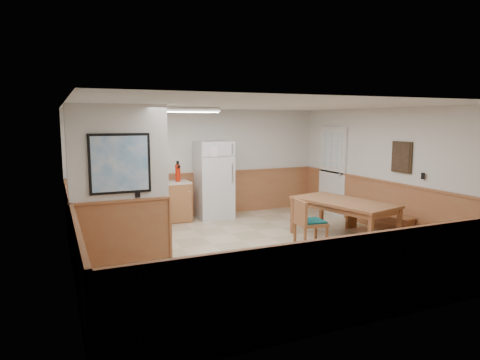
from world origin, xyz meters
name	(u,v)px	position (x,y,z in m)	size (l,w,h in m)	color
ground	(256,249)	(0.00, 0.00, 0.00)	(6.00, 6.00, 0.00)	tan
ceiling	(256,105)	(0.00, 0.00, 2.50)	(6.00, 6.00, 0.02)	silver
back_wall	(200,163)	(0.00, 3.00, 1.25)	(6.00, 0.02, 2.50)	silver
right_wall	(391,171)	(3.00, 0.00, 1.25)	(0.02, 6.00, 2.50)	silver
left_wall	(69,191)	(-3.00, 0.00, 1.25)	(0.02, 6.00, 2.50)	silver
wainscot_back	(201,195)	(0.00, 2.98, 0.50)	(6.00, 0.04, 1.00)	#9C653E
wainscot_right	(388,208)	(2.98, 0.00, 0.50)	(0.04, 6.00, 1.00)	#9C653E
wainscot_left	(73,241)	(-2.98, 0.00, 0.50)	(0.04, 6.00, 1.00)	#9C653E
partition_wall	(120,187)	(-2.25, 0.19, 1.23)	(1.50, 0.20, 2.50)	silver
kitchen_counter	(153,202)	(-1.21, 2.68, 0.46)	(2.20, 0.61, 1.00)	#946234
exterior_door	(332,171)	(2.96, 1.90, 1.05)	(0.07, 1.02, 2.15)	silver
kitchen_window	(107,153)	(-2.10, 2.98, 1.55)	(0.80, 0.04, 1.00)	silver
wall_painting	(402,157)	(2.97, -0.30, 1.55)	(0.04, 0.50, 0.60)	#332414
fluorescent_fixture	(188,110)	(-0.80, 1.30, 2.45)	(1.20, 0.30, 0.09)	silver
refrigerator	(214,180)	(0.20, 2.63, 0.89)	(0.79, 0.72, 1.78)	silver
dining_table	(344,205)	(1.79, -0.09, 0.66)	(1.42, 2.12, 0.75)	brown
dining_bench	(378,218)	(2.65, -0.10, 0.34)	(0.60, 1.48, 0.45)	brown
dining_chair	(306,220)	(0.90, -0.20, 0.49)	(0.72, 0.53, 0.85)	brown
fire_extinguisher	(178,172)	(-0.65, 2.63, 1.10)	(0.14, 0.14, 0.46)	#B61D09
soap_bottle	(108,181)	(-2.14, 2.66, 1.00)	(0.07, 0.07, 0.21)	#198B31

